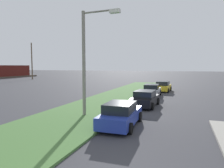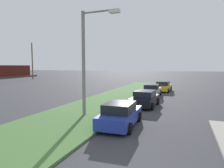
# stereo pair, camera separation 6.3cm
# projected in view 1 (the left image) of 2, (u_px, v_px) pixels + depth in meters

# --- Properties ---
(grass_median) EXTENTS (60.00, 6.00, 0.12)m
(grass_median) POSITION_uv_depth(u_px,v_px,m) (86.00, 111.00, 16.38)
(grass_median) COLOR #477238
(grass_median) RESTS_ON ground
(parked_car_blue) EXTENTS (4.34, 2.09, 1.47)m
(parked_car_blue) POSITION_uv_depth(u_px,v_px,m) (121.00, 115.00, 12.50)
(parked_car_blue) COLOR #23389E
(parked_car_blue) RESTS_ON ground
(parked_car_black) EXTENTS (4.39, 2.19, 1.47)m
(parked_car_black) POSITION_uv_depth(u_px,v_px,m) (145.00, 99.00, 18.60)
(parked_car_black) COLOR black
(parked_car_black) RESTS_ON ground
(parked_car_silver) EXTENTS (4.35, 2.12, 1.47)m
(parked_car_silver) POSITION_uv_depth(u_px,v_px,m) (152.00, 90.00, 24.90)
(parked_car_silver) COLOR #B2B5BA
(parked_car_silver) RESTS_ON ground
(parked_car_yellow) EXTENTS (4.39, 2.20, 1.47)m
(parked_car_yellow) POSITION_uv_depth(u_px,v_px,m) (163.00, 86.00, 29.73)
(parked_car_yellow) COLOR gold
(parked_car_yellow) RESTS_ON ground
(streetlight) EXTENTS (0.46, 2.88, 7.50)m
(streetlight) POSITION_uv_depth(u_px,v_px,m) (88.00, 56.00, 14.49)
(streetlight) COLOR gray
(streetlight) RESTS_ON ground
(distant_utility_pole) EXTENTS (0.30, 0.30, 10.00)m
(distant_utility_pole) POSITION_uv_depth(u_px,v_px,m) (32.00, 61.00, 56.22)
(distant_utility_pole) COLOR brown
(distant_utility_pole) RESTS_ON ground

